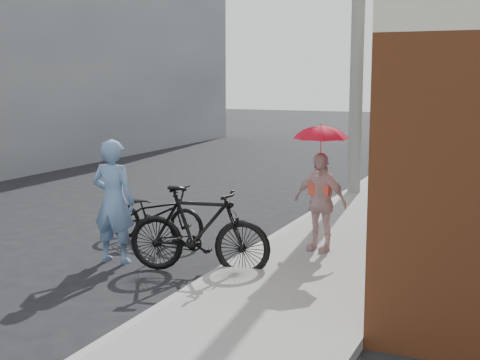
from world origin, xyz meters
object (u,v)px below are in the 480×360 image
Objects in this scene: bike_right at (199,230)px; officer at (114,201)px; kimono_woman at (320,202)px; utility_pole at (358,33)px; planter at (420,223)px; bike_left at (155,214)px.

officer is at bearing 80.62° from bike_right.
utility_pole is at bearing 111.16° from kimono_woman.
bike_right is at bearing -126.10° from planter.
bike_left is 4.00× the size of planter.
bike_left is at bearing -88.43° from officer.
bike_right reaches higher than bike_left.
kimono_woman is at bearing -154.68° from officer.
utility_pole is 4.04× the size of bike_left.
utility_pole reaches higher than kimono_woman.
bike_right is 1.38× the size of kimono_woman.
bike_right is at bearing -94.48° from utility_pole.
officer reaches higher than planter.
officer is at bearing -139.39° from kimono_woman.
planter is (3.72, 3.27, -0.64)m from officer.
officer reaches higher than kimono_woman.
utility_pole is 7.04m from bike_right.
kimono_woman is 2.30m from planter.
planter is at bearing -141.27° from officer.
kimono_woman is at bearing -120.90° from planter.
kimono_woman is at bearing -87.46° from bike_left.
bike_right is 4.07m from planter.
kimono_woman is 3.27× the size of planter.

